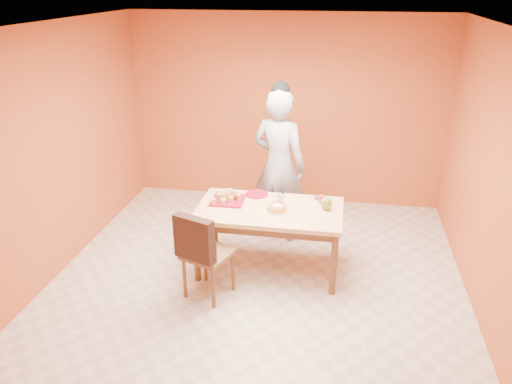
% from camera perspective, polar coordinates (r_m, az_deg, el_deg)
% --- Properties ---
extents(floor, '(5.00, 5.00, 0.00)m').
position_cam_1_polar(floor, '(5.50, -0.17, -11.02)').
color(floor, '#BBAE9F').
rests_on(floor, ground).
extents(ceiling, '(5.00, 5.00, 0.00)m').
position_cam_1_polar(ceiling, '(4.56, -0.21, 18.28)').
color(ceiling, silver).
rests_on(ceiling, wall_back).
extents(wall_back, '(4.50, 0.00, 4.50)m').
position_cam_1_polar(wall_back, '(7.23, 3.42, 9.24)').
color(wall_back, '#B55829').
rests_on(wall_back, floor).
extents(wall_left, '(0.00, 5.00, 5.00)m').
position_cam_1_polar(wall_left, '(5.69, -23.10, 3.49)').
color(wall_left, '#B55829').
rests_on(wall_left, floor).
extents(wall_right, '(0.00, 5.00, 5.00)m').
position_cam_1_polar(wall_right, '(5.01, 26.05, 0.38)').
color(wall_right, '#B55829').
rests_on(wall_right, floor).
extents(dining_table, '(1.60, 0.90, 0.76)m').
position_cam_1_polar(dining_table, '(5.54, 1.55, -2.75)').
color(dining_table, tan).
rests_on(dining_table, floor).
extents(dining_chair, '(0.60, 0.66, 0.99)m').
position_cam_1_polar(dining_chair, '(5.17, -5.56, -6.87)').
color(dining_chair, brown).
rests_on(dining_chair, floor).
extents(pastry_pile, '(0.33, 0.33, 0.11)m').
position_cam_1_polar(pastry_pile, '(5.66, -3.22, -0.34)').
color(pastry_pile, tan).
rests_on(pastry_pile, pastry_platter).
extents(person, '(0.81, 0.67, 1.92)m').
position_cam_1_polar(person, '(6.18, 2.66, 3.02)').
color(person, gray).
rests_on(person, floor).
extents(pastry_platter, '(0.38, 0.38, 0.02)m').
position_cam_1_polar(pastry_platter, '(5.68, -3.21, -0.94)').
color(pastry_platter, maroon).
rests_on(pastry_platter, dining_table).
extents(red_dinner_plate, '(0.29, 0.29, 0.02)m').
position_cam_1_polar(red_dinner_plate, '(5.84, 0.08, -0.24)').
color(red_dinner_plate, maroon).
rests_on(red_dinner_plate, dining_table).
extents(white_cake_plate, '(0.32, 0.32, 0.01)m').
position_cam_1_polar(white_cake_plate, '(5.44, 2.40, -2.11)').
color(white_cake_plate, white).
rests_on(white_cake_plate, dining_table).
extents(sponge_cake, '(0.29, 0.29, 0.05)m').
position_cam_1_polar(sponge_cake, '(5.43, 2.41, -1.81)').
color(sponge_cake, gold).
rests_on(sponge_cake, white_cake_plate).
extents(cake_server, '(0.11, 0.23, 0.01)m').
position_cam_1_polar(cake_server, '(5.58, 2.77, -0.74)').
color(cake_server, silver).
rests_on(cake_server, sponge_cake).
extents(egg_ornament, '(0.15, 0.13, 0.15)m').
position_cam_1_polar(egg_ornament, '(5.48, 8.04, -1.32)').
color(egg_ornament, olive).
rests_on(egg_ornament, dining_table).
extents(magenta_glass, '(0.07, 0.07, 0.09)m').
position_cam_1_polar(magenta_glass, '(5.66, 7.47, -0.82)').
color(magenta_glass, '#C41D4E').
rests_on(magenta_glass, dining_table).
extents(checker_tin, '(0.11, 0.11, 0.03)m').
position_cam_1_polar(checker_tin, '(5.77, 7.17, -0.65)').
color(checker_tin, '#381F0F').
rests_on(checker_tin, dining_table).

